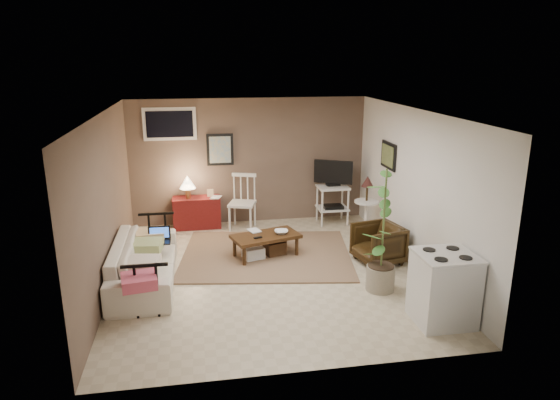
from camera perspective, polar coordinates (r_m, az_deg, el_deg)
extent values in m
plane|color=#C1B293|center=(7.61, -1.33, -8.27)|extent=(5.00, 5.00, 0.00)
cube|color=black|center=(9.50, -6.87, 5.74)|extent=(0.50, 0.03, 0.60)
cube|color=black|center=(8.69, 12.30, 4.99)|extent=(0.03, 0.60, 0.45)
cube|color=silver|center=(9.42, -12.50, 8.48)|extent=(0.96, 0.03, 0.60)
cube|color=#80624B|center=(8.22, -1.57, -6.25)|extent=(3.00, 2.54, 0.03)
cube|color=#3D2510|center=(8.04, -1.65, -4.18)|extent=(1.17, 0.83, 0.05)
cylinder|color=#3D2510|center=(7.76, -4.11, -6.45)|extent=(0.06, 0.06, 0.34)
cylinder|color=#3D2510|center=(8.13, 1.92, -5.36)|extent=(0.06, 0.06, 0.34)
cylinder|color=#3D2510|center=(8.11, -5.21, -5.45)|extent=(0.06, 0.06, 0.34)
cylinder|color=#3D2510|center=(8.46, 0.62, -4.45)|extent=(0.06, 0.06, 0.34)
cube|color=black|center=(7.88, -2.55, -4.30)|extent=(0.14, 0.08, 0.02)
cube|color=#443118|center=(8.18, -0.62, -5.52)|extent=(0.37, 0.34, 0.23)
cube|color=silver|center=(8.04, -3.07, -6.07)|extent=(0.37, 0.34, 0.19)
imported|color=beige|center=(7.40, -15.33, -6.09)|extent=(0.62, 2.14, 0.84)
cube|color=black|center=(7.64, -13.62, -4.72)|extent=(0.33, 0.23, 0.02)
cube|color=black|center=(7.71, -13.62, -3.63)|extent=(0.33, 0.02, 0.21)
cube|color=blue|center=(7.70, -13.63, -3.65)|extent=(0.28, 0.00, 0.16)
cube|color=maroon|center=(9.58, -9.47, -1.41)|extent=(0.88, 0.39, 0.59)
cylinder|color=#A77240|center=(9.43, -10.47, 0.76)|extent=(0.10, 0.10, 0.20)
cone|color=#FFE9B7|center=(9.38, -10.53, 2.03)|extent=(0.29, 0.29, 0.24)
cube|color=tan|center=(9.50, -7.97, 0.79)|extent=(0.12, 0.02, 0.15)
cube|color=silver|center=(9.36, -4.36, -0.43)|extent=(0.58, 0.58, 0.04)
cylinder|color=silver|center=(9.29, -5.79, -2.21)|extent=(0.04, 0.04, 0.46)
cylinder|color=silver|center=(9.21, -3.39, -2.34)|extent=(0.04, 0.04, 0.46)
cylinder|color=silver|center=(9.66, -5.21, -1.49)|extent=(0.04, 0.04, 0.46)
cylinder|color=silver|center=(9.58, -2.90, -1.60)|extent=(0.04, 0.04, 0.46)
cube|color=silver|center=(9.42, -4.14, 2.89)|extent=(0.45, 0.19, 0.07)
cube|color=silver|center=(9.65, 6.06, 1.49)|extent=(0.58, 0.48, 0.04)
cube|color=silver|center=(9.76, 5.99, -0.92)|extent=(0.58, 0.48, 0.03)
cylinder|color=silver|center=(9.49, 4.84, -0.92)|extent=(0.04, 0.04, 0.74)
cylinder|color=silver|center=(9.62, 7.78, -0.77)|extent=(0.04, 0.04, 0.74)
cylinder|color=silver|center=(9.86, 4.27, -0.24)|extent=(0.04, 0.04, 0.74)
cylinder|color=silver|center=(9.99, 7.10, -0.11)|extent=(0.04, 0.04, 0.74)
cube|color=black|center=(9.63, 6.07, 1.79)|extent=(0.26, 0.15, 0.03)
cube|color=black|center=(9.58, 6.11, 3.21)|extent=(0.69, 0.37, 0.45)
cube|color=#D58853|center=(9.58, 6.11, 3.21)|extent=(0.57, 0.29, 0.36)
cube|color=black|center=(9.71, 6.07, -0.89)|extent=(0.37, 0.26, 0.11)
cylinder|color=silver|center=(9.14, 9.67, -4.13)|extent=(0.30, 0.30, 0.03)
cylinder|color=silver|center=(9.03, 9.76, -2.20)|extent=(0.06, 0.06, 0.64)
cylinder|color=silver|center=(8.93, 9.86, -0.19)|extent=(0.43, 0.43, 0.03)
cylinder|color=black|center=(8.89, 9.91, 0.79)|extent=(0.04, 0.04, 0.28)
cone|color=#361916|center=(8.84, 9.97, 2.12)|extent=(0.21, 0.21, 0.19)
imported|color=black|center=(7.99, 11.16, -4.72)|extent=(0.75, 0.78, 0.68)
cylinder|color=gray|center=(7.15, 11.39, -8.73)|extent=(0.40, 0.40, 0.35)
cylinder|color=#4C602D|center=(6.84, 11.79, -2.11)|extent=(0.03, 0.03, 1.37)
cube|color=silver|center=(6.43, 18.19, -9.67)|extent=(0.67, 0.62, 0.86)
cube|color=silver|center=(6.26, 18.54, -5.99)|extent=(0.69, 0.64, 0.03)
cylinder|color=black|center=(6.06, 17.94, -6.48)|extent=(0.15, 0.15, 0.01)
cylinder|color=black|center=(6.20, 20.47, -6.20)|extent=(0.15, 0.15, 0.01)
cylinder|color=black|center=(6.31, 16.68, -5.46)|extent=(0.15, 0.15, 0.01)
cylinder|color=black|center=(6.45, 19.14, -5.22)|extent=(0.15, 0.15, 0.01)
imported|color=#3D2510|center=(8.05, 0.14, -3.10)|extent=(0.22, 0.07, 0.22)
imported|color=#3D2510|center=(8.13, -3.53, -2.89)|extent=(0.17, 0.07, 0.23)
imported|color=#3D2510|center=(9.40, -7.89, 0.96)|extent=(0.18, 0.08, 0.24)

